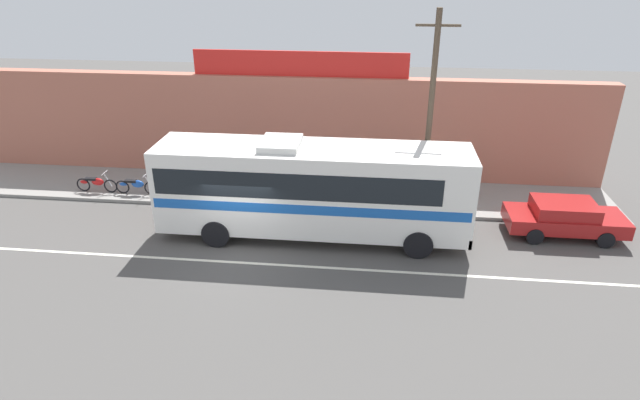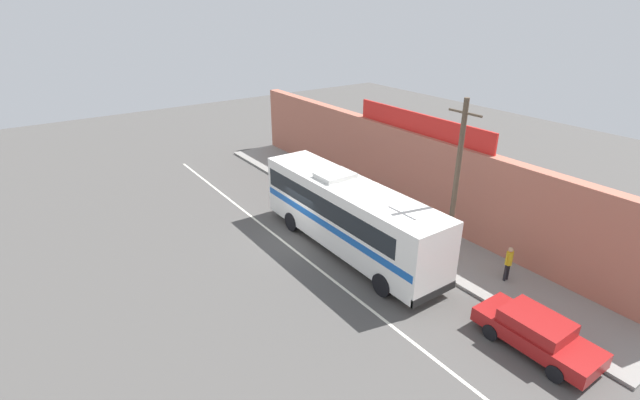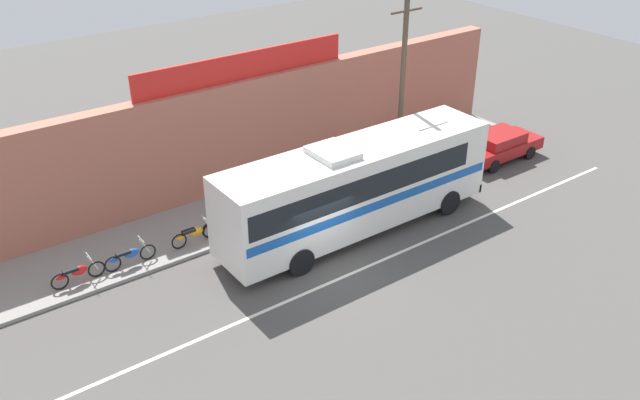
# 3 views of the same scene
# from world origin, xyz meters

# --- Properties ---
(ground_plane) EXTENTS (70.00, 70.00, 0.00)m
(ground_plane) POSITION_xyz_m (0.00, 0.00, 0.00)
(ground_plane) COLOR #4F4C49
(sidewalk_slab) EXTENTS (30.00, 3.60, 0.14)m
(sidewalk_slab) POSITION_xyz_m (0.00, 5.20, 0.07)
(sidewalk_slab) COLOR gray
(sidewalk_slab) RESTS_ON ground_plane
(storefront_facade) EXTENTS (30.00, 0.70, 4.80)m
(storefront_facade) POSITION_xyz_m (0.00, 7.35, 2.40)
(storefront_facade) COLOR #B26651
(storefront_facade) RESTS_ON ground_plane
(storefront_billboard) EXTENTS (9.65, 0.12, 1.10)m
(storefront_billboard) POSITION_xyz_m (1.22, 7.35, 5.35)
(storefront_billboard) COLOR red
(storefront_billboard) RESTS_ON storefront_facade
(road_center_stripe) EXTENTS (30.00, 0.14, 0.01)m
(road_center_stripe) POSITION_xyz_m (0.00, -0.80, 0.00)
(road_center_stripe) COLOR silver
(road_center_stripe) RESTS_ON ground_plane
(intercity_bus) EXTENTS (11.43, 2.65, 3.78)m
(intercity_bus) POSITION_xyz_m (2.42, 1.43, 2.07)
(intercity_bus) COLOR white
(intercity_bus) RESTS_ON ground_plane
(parked_car) EXTENTS (4.32, 1.86, 1.37)m
(parked_car) POSITION_xyz_m (11.97, 2.53, 0.74)
(parked_car) COLOR maroon
(parked_car) RESTS_ON ground_plane
(utility_pole) EXTENTS (1.60, 0.22, 7.94)m
(utility_pole) POSITION_xyz_m (6.75, 3.80, 4.24)
(utility_pole) COLOR brown
(utility_pole) RESTS_ON sidewalk_slab
(motorcycle_blue) EXTENTS (1.91, 0.56, 0.94)m
(motorcycle_blue) POSITION_xyz_m (-3.13, 4.07, 0.57)
(motorcycle_blue) COLOR black
(motorcycle_blue) RESTS_ON sidewalk_slab
(motorcycle_orange) EXTENTS (1.84, 0.56, 0.94)m
(motorcycle_orange) POSITION_xyz_m (-1.87, 4.16, 0.57)
(motorcycle_orange) COLOR black
(motorcycle_orange) RESTS_ON sidewalk_slab
(motorcycle_green) EXTENTS (1.93, 0.56, 0.94)m
(motorcycle_green) POSITION_xyz_m (-5.66, 4.08, 0.57)
(motorcycle_green) COLOR black
(motorcycle_green) RESTS_ON sidewalk_slab
(motorcycle_red) EXTENTS (1.89, 0.56, 0.94)m
(motorcycle_red) POSITION_xyz_m (-7.52, 4.11, 0.57)
(motorcycle_red) COLOR black
(motorcycle_red) RESTS_ON sidewalk_slab
(pedestrian_far_left) EXTENTS (0.30, 0.48, 1.62)m
(pedestrian_far_left) POSITION_xyz_m (4.43, 4.70, 1.08)
(pedestrian_far_left) COLOR brown
(pedestrian_far_left) RESTS_ON sidewalk_slab
(pedestrian_far_right) EXTENTS (0.30, 0.48, 1.65)m
(pedestrian_far_right) POSITION_xyz_m (8.82, 5.40, 1.09)
(pedestrian_far_right) COLOR black
(pedestrian_far_right) RESTS_ON sidewalk_slab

